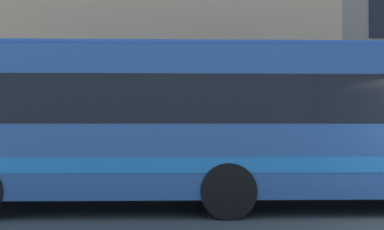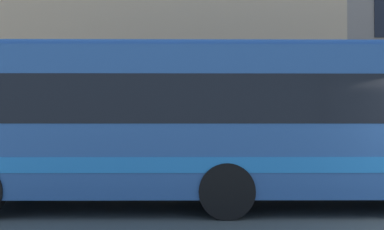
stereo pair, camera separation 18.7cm
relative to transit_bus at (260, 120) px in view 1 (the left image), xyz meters
The scene contains 2 objects.
apartment_block_left 15.81m from the transit_bus, 117.77° to the left, with size 23.10×11.24×13.95m.
transit_bus is the anchor object (origin of this frame).
Camera 1 is at (-4.96, -6.94, 1.70)m, focal length 42.03 mm.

